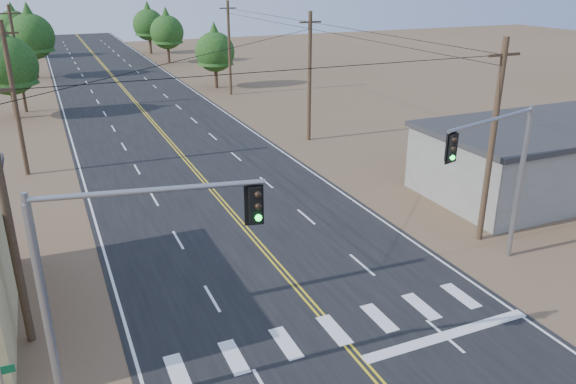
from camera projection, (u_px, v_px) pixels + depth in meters
road at (188, 163)px, 40.00m from camera, size 15.00×200.00×0.02m
building_right at (546, 159)px, 34.48m from camera, size 15.00×8.00×4.00m
utility_pole_left_near at (7, 213)px, 18.86m from camera, size 1.80×0.30×10.00m
utility_pole_left_mid at (15, 99)px, 35.91m from camera, size 1.80×0.30×10.00m
utility_pole_left_far at (17, 59)px, 52.96m from camera, size 1.80×0.30×10.00m
utility_pole_right_near at (492, 142)px, 26.74m from camera, size 1.80×0.30×10.00m
utility_pole_right_mid at (310, 76)px, 43.80m from camera, size 1.80×0.30×10.00m
utility_pole_right_far at (229, 48)px, 60.85m from camera, size 1.80×0.30×10.00m
signal_mast_left at (110, 267)px, 15.58m from camera, size 6.30×1.56×7.38m
signal_mast_right at (502, 165)px, 24.08m from camera, size 5.85×1.88×7.33m
tree_left_near at (7, 60)px, 50.51m from camera, size 5.27×5.27×8.79m
tree_left_mid at (30, 32)px, 70.39m from camera, size 5.67×5.67×9.46m
tree_left_far at (13, 24)px, 88.01m from camera, size 5.18×5.18×8.64m
tree_right_near at (215, 48)px, 64.68m from camera, size 4.55×4.55×7.58m
tree_right_mid at (167, 29)px, 83.01m from camera, size 4.91×4.91×8.18m
tree_right_far at (148, 22)px, 92.83m from camera, size 5.11×5.11×8.51m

